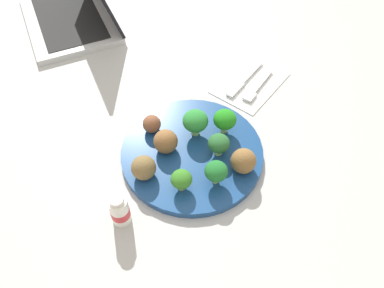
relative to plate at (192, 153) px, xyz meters
name	(u,v)px	position (x,y,z in m)	size (l,w,h in m)	color
ground_plane	(192,155)	(0.00, 0.00, -0.01)	(4.00, 4.00, 0.00)	#B2B2AD
plate	(192,153)	(0.00, 0.00, 0.00)	(0.28, 0.28, 0.02)	navy
broccoli_floret_back_left	(219,144)	(-0.02, 0.05, 0.04)	(0.04, 0.04, 0.05)	#9FCB7B
broccoli_floret_near_rim	(195,121)	(-0.04, -0.02, 0.04)	(0.05, 0.05, 0.06)	#A0CE72
broccoli_floret_mid_right	(181,180)	(0.08, 0.03, 0.03)	(0.04, 0.04, 0.04)	#ACB871
broccoli_floret_front_right	(225,120)	(-0.08, 0.03, 0.04)	(0.05, 0.05, 0.05)	#A6C068
broccoli_floret_back_right	(216,171)	(0.04, 0.08, 0.04)	(0.04, 0.04, 0.05)	#A6BB6B
meatball_front_left	(144,168)	(0.10, -0.04, 0.03)	(0.05, 0.05, 0.05)	brown
meatball_near_rim	(152,124)	(0.00, -0.10, 0.03)	(0.04, 0.04, 0.04)	brown
meatball_front_right	(166,141)	(0.02, -0.04, 0.03)	(0.05, 0.05, 0.05)	brown
meatball_center	(243,161)	(-0.02, 0.10, 0.03)	(0.05, 0.05, 0.05)	brown
napkin	(252,83)	(-0.25, 0.00, -0.01)	(0.17, 0.12, 0.01)	white
fork	(257,87)	(-0.24, 0.02, 0.00)	(0.12, 0.02, 0.01)	silver
knife	(244,80)	(-0.24, -0.01, 0.00)	(0.15, 0.02, 0.01)	silver
yogurt_bottle	(120,211)	(0.19, -0.03, 0.02)	(0.03, 0.03, 0.07)	white
laptop	(75,6)	(-0.22, -0.52, 0.03)	(0.36, 0.39, 0.21)	silver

